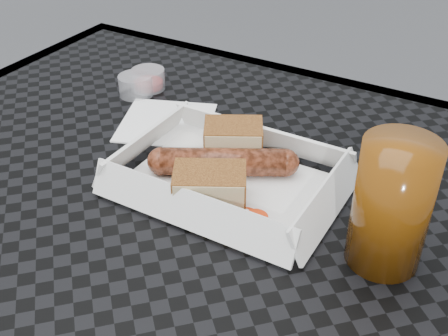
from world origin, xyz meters
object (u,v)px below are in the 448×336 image
food_tray (228,184)px  bratwurst (223,162)px  patio_table (147,243)px  drink_glass (392,205)px

food_tray → bratwurst: bearing=138.7°
patio_table → bratwurst: bearing=49.1°
patio_table → bratwurst: size_ratio=5.08×
drink_glass → food_tray: bearing=171.0°
drink_glass → patio_table: bearing=-173.4°
food_tray → bratwurst: bratwurst is taller
food_tray → drink_glass: (0.19, -0.03, 0.06)m
drink_glass → bratwurst: bearing=168.2°
food_tray → drink_glass: size_ratio=1.70×
bratwurst → drink_glass: (0.20, -0.04, 0.04)m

